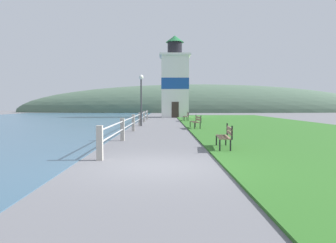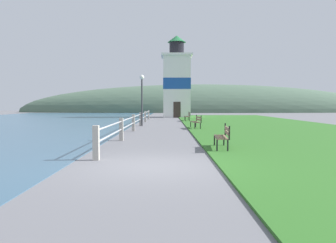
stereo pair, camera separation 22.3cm
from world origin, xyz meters
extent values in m
plane|color=slate|center=(0.00, 0.00, 0.00)|extent=(160.00, 160.00, 0.00)
cube|color=#2D6623|center=(7.81, 16.19, 0.03)|extent=(12.00, 48.57, 0.06)
cube|color=#A8A399|center=(-1.71, 1.00, 0.53)|extent=(0.18, 0.18, 1.05)
cube|color=#A8A399|center=(-1.71, 6.31, 0.53)|extent=(0.18, 0.18, 1.05)
cube|color=#A8A399|center=(-1.71, 11.61, 0.53)|extent=(0.18, 0.18, 1.05)
cube|color=#A8A399|center=(-1.71, 16.92, 0.53)|extent=(0.18, 0.18, 1.05)
cube|color=#A8A399|center=(-1.71, 22.22, 0.53)|extent=(0.18, 0.18, 1.05)
cube|color=#A8A399|center=(-1.71, 27.53, 0.53)|extent=(0.18, 0.18, 1.05)
cylinder|color=#B2B2B7|center=(-1.71, 14.26, 0.89)|extent=(0.06, 26.53, 0.06)
cylinder|color=#B2B2B7|center=(-1.71, 14.26, 0.53)|extent=(0.06, 26.53, 0.06)
cube|color=#846B51|center=(2.28, 3.32, 0.47)|extent=(0.25, 1.62, 0.04)
cube|color=#846B51|center=(2.42, 3.31, 0.47)|extent=(0.25, 1.62, 0.04)
cube|color=#846B51|center=(2.57, 3.30, 0.47)|extent=(0.25, 1.62, 0.04)
cube|color=#846B51|center=(2.66, 3.29, 0.79)|extent=(0.19, 1.62, 0.11)
cube|color=#846B51|center=(2.66, 3.29, 0.63)|extent=(0.19, 1.62, 0.11)
cube|color=black|center=(2.17, 2.54, 0.23)|extent=(0.05, 0.05, 0.45)
cube|color=black|center=(2.30, 4.11, 0.23)|extent=(0.05, 0.05, 0.45)
cube|color=black|center=(2.54, 2.51, 0.23)|extent=(0.05, 0.05, 0.45)
cube|color=black|center=(2.67, 4.08, 0.23)|extent=(0.05, 0.05, 0.45)
cube|color=black|center=(2.59, 2.51, 0.70)|extent=(0.05, 0.05, 0.49)
cube|color=black|center=(2.72, 4.07, 0.70)|extent=(0.05, 0.05, 0.49)
cube|color=#846B51|center=(2.20, 13.66, 0.47)|extent=(0.28, 1.76, 0.04)
cube|color=#846B51|center=(2.34, 13.67, 0.47)|extent=(0.28, 1.76, 0.04)
cube|color=#846B51|center=(2.49, 13.69, 0.47)|extent=(0.28, 1.76, 0.04)
cube|color=#846B51|center=(2.58, 13.70, 0.79)|extent=(0.22, 1.75, 0.11)
cube|color=#846B51|center=(2.58, 13.70, 0.63)|extent=(0.22, 1.75, 0.11)
cube|color=black|center=(2.24, 12.81, 0.23)|extent=(0.05, 0.05, 0.45)
cube|color=black|center=(2.08, 14.51, 0.23)|extent=(0.05, 0.05, 0.45)
cube|color=black|center=(2.61, 12.84, 0.23)|extent=(0.05, 0.05, 0.45)
cube|color=black|center=(2.45, 14.54, 0.23)|extent=(0.05, 0.05, 0.45)
cube|color=black|center=(2.66, 12.85, 0.70)|extent=(0.05, 0.05, 0.49)
cube|color=black|center=(2.49, 14.55, 0.70)|extent=(0.05, 0.05, 0.49)
cube|color=#846B51|center=(2.20, 23.78, 0.47)|extent=(0.13, 1.64, 0.04)
cube|color=#846B51|center=(2.35, 23.78, 0.47)|extent=(0.13, 1.64, 0.04)
cube|color=#846B51|center=(2.50, 23.78, 0.47)|extent=(0.13, 1.64, 0.04)
cube|color=#846B51|center=(2.58, 23.78, 0.79)|extent=(0.07, 1.64, 0.11)
cube|color=#846B51|center=(2.58, 23.78, 0.63)|extent=(0.07, 1.64, 0.11)
cube|color=black|center=(2.17, 22.98, 0.23)|extent=(0.05, 0.05, 0.45)
cube|color=black|center=(2.16, 24.57, 0.23)|extent=(0.05, 0.05, 0.45)
cube|color=black|center=(2.54, 22.99, 0.23)|extent=(0.05, 0.05, 0.45)
cube|color=black|center=(2.53, 24.58, 0.23)|extent=(0.05, 0.05, 0.45)
cube|color=black|center=(2.59, 22.99, 0.70)|extent=(0.05, 0.05, 0.49)
cube|color=black|center=(2.58, 24.58, 0.70)|extent=(0.05, 0.05, 0.49)
cube|color=white|center=(1.59, 34.01, 3.92)|extent=(3.44, 3.44, 7.84)
cube|color=#194799|center=(1.59, 34.01, 4.31)|extent=(3.48, 3.48, 1.41)
cube|color=white|center=(1.59, 34.01, 7.97)|extent=(3.96, 3.96, 0.25)
cylinder|color=black|center=(1.59, 34.01, 8.90)|extent=(1.89, 1.89, 1.61)
cone|color=#23703D|center=(1.59, 34.01, 10.14)|extent=(2.37, 2.37, 0.88)
cube|color=#332823|center=(1.59, 32.27, 1.00)|extent=(0.90, 0.06, 2.00)
cylinder|color=#333338|center=(-1.56, 16.58, 1.80)|extent=(0.12, 0.12, 3.60)
sphere|color=white|center=(-1.56, 16.58, 3.78)|extent=(0.36, 0.36, 0.36)
ellipsoid|color=#4C6651|center=(8.00, 62.38, 0.00)|extent=(80.00, 16.00, 12.00)
camera|label=1|loc=(0.24, -8.80, 1.69)|focal=35.00mm
camera|label=2|loc=(0.46, -8.80, 1.69)|focal=35.00mm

